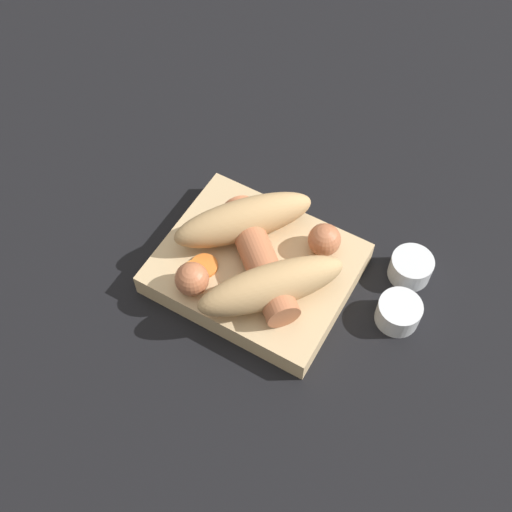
# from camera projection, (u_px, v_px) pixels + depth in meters

# --- Properties ---
(ground_plane) EXTENTS (3.00, 3.00, 0.00)m
(ground_plane) POSITION_uv_depth(u_px,v_px,m) (256.00, 275.00, 0.70)
(ground_plane) COLOR black
(food_tray) EXTENTS (0.20, 0.16, 0.03)m
(food_tray) POSITION_uv_depth(u_px,v_px,m) (256.00, 268.00, 0.69)
(food_tray) COLOR tan
(food_tray) RESTS_ON ground_plane
(bread_roll) EXTENTS (0.20, 0.20, 0.05)m
(bread_roll) POSITION_uv_depth(u_px,v_px,m) (257.00, 252.00, 0.65)
(bread_roll) COLOR tan
(bread_roll) RESTS_ON food_tray
(sausage) EXTENTS (0.13, 0.14, 0.03)m
(sausage) POSITION_uv_depth(u_px,v_px,m) (259.00, 259.00, 0.66)
(sausage) COLOR #B26642
(sausage) RESTS_ON food_tray
(pickled_veggies) EXTENTS (0.04, 0.05, 0.00)m
(pickled_veggies) POSITION_uv_depth(u_px,v_px,m) (200.00, 268.00, 0.67)
(pickled_veggies) COLOR orange
(pickled_veggies) RESTS_ON food_tray
(condiment_cup_near) EXTENTS (0.05, 0.05, 0.03)m
(condiment_cup_near) POSITION_uv_depth(u_px,v_px,m) (398.00, 313.00, 0.66)
(condiment_cup_near) COLOR silver
(condiment_cup_near) RESTS_ON ground_plane
(condiment_cup_far) EXTENTS (0.05, 0.05, 0.03)m
(condiment_cup_far) POSITION_uv_depth(u_px,v_px,m) (410.00, 268.00, 0.69)
(condiment_cup_far) COLOR silver
(condiment_cup_far) RESTS_ON ground_plane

